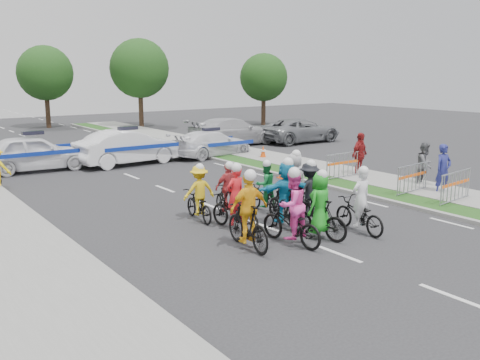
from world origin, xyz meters
TOP-DOWN VIEW (x-y plane):
  - ground at (0.00, 0.00)m, footprint 90.00×90.00m
  - curb_right at (5.10, 5.00)m, footprint 0.20×60.00m
  - grass_strip at (5.80, 5.00)m, footprint 1.20×60.00m
  - sidewalk_right at (7.60, 5.00)m, footprint 2.40×60.00m
  - sidewalk_left at (-6.50, 5.00)m, footprint 3.00×60.00m
  - rider_0 at (1.75, 0.98)m, footprint 0.78×1.87m
  - rider_1 at (0.47, 1.22)m, footprint 0.87×1.84m
  - rider_2 at (-0.45, 1.27)m, footprint 0.91×2.04m
  - rider_3 at (-1.53, 1.65)m, footprint 1.06×1.97m
  - rider_4 at (1.27, 2.50)m, footprint 1.08×1.88m
  - rider_5 at (0.42, 2.52)m, footprint 1.67×1.99m
  - rider_6 at (-0.89, 3.14)m, footprint 0.88×1.95m
  - rider_7 at (1.90, 3.85)m, footprint 0.88×1.90m
  - rider_8 at (0.99, 4.18)m, footprint 0.73×1.68m
  - rider_9 at (-0.27, 4.38)m, footprint 0.91×1.69m
  - rider_10 at (-1.19, 4.56)m, footprint 1.02×1.75m
  - police_car_0 at (-2.93, 15.66)m, footprint 4.87×2.26m
  - police_car_1 at (1.16, 14.81)m, footprint 5.10×2.10m
  - police_car_2 at (5.64, 14.58)m, footprint 4.85×2.53m
  - civilian_sedan at (9.01, 17.49)m, footprint 5.65×2.35m
  - civilian_suv at (13.19, 16.11)m, footprint 5.33×2.51m
  - spectator_0 at (7.64, 2.39)m, footprint 0.72×0.53m
  - spectator_1 at (8.31, 3.63)m, footprint 0.93×0.78m
  - spectator_2 at (7.71, 6.36)m, footprint 1.16×0.69m
  - barrier_0 at (6.70, 1.27)m, footprint 2.04×0.73m
  - barrier_1 at (6.70, 2.96)m, footprint 2.05×0.73m
  - barrier_2 at (6.70, 6.28)m, footprint 2.01×0.53m
  - cone_0 at (4.97, 8.00)m, footprint 0.40×0.40m
  - cone_1 at (7.20, 12.22)m, footprint 0.40×0.40m
  - tree_1 at (9.00, 30.00)m, footprint 4.55×4.55m
  - tree_2 at (18.00, 26.00)m, footprint 3.85×3.85m
  - tree_4 at (3.00, 34.00)m, footprint 4.20×4.20m

SIDE VIEW (x-z plane):
  - ground at x=0.00m, z-range 0.00..0.00m
  - grass_strip at x=5.80m, z-range 0.00..0.11m
  - curb_right at x=5.10m, z-range 0.00..0.12m
  - sidewalk_right at x=7.60m, z-range 0.00..0.13m
  - sidewalk_left at x=-6.50m, z-range 0.00..0.13m
  - cone_0 at x=4.97m, z-range -0.01..0.69m
  - cone_1 at x=7.20m, z-range -0.01..0.69m
  - barrier_0 at x=6.70m, z-range 0.00..1.12m
  - barrier_1 at x=6.70m, z-range 0.00..1.12m
  - barrier_2 at x=6.70m, z-range 0.00..1.12m
  - rider_0 at x=1.75m, z-range -0.32..1.55m
  - rider_8 at x=0.99m, z-range -0.21..1.46m
  - rider_6 at x=-0.89m, z-range -0.33..1.59m
  - rider_9 at x=-0.27m, z-range -0.19..1.53m
  - police_car_2 at x=5.64m, z-range 0.00..1.34m
  - rider_10 at x=-1.19m, z-range -0.19..1.54m
  - rider_1 at x=0.47m, z-range -0.21..1.66m
  - rider_4 at x=1.27m, z-range -0.21..1.67m
  - civilian_suv at x=13.19m, z-range 0.00..1.47m
  - rider_2 at x=-0.45m, z-range -0.27..1.76m
  - rider_7 at x=1.90m, z-range -0.22..1.73m
  - rider_3 at x=-1.53m, z-range -0.24..1.79m
  - police_car_0 at x=-2.93m, z-range 0.00..1.62m
  - civilian_sedan at x=9.01m, z-range 0.00..1.63m
  - police_car_1 at x=1.16m, z-range 0.00..1.64m
  - rider_5 at x=0.42m, z-range -0.17..1.85m
  - spectator_1 at x=8.31m, z-range 0.00..1.70m
  - spectator_0 at x=7.64m, z-range 0.00..1.82m
  - spectator_2 at x=7.71m, z-range 0.00..1.86m
  - tree_2 at x=18.00m, z-range 0.95..6.72m
  - tree_4 at x=3.00m, z-range 1.04..7.34m
  - tree_1 at x=9.00m, z-range 1.12..7.95m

